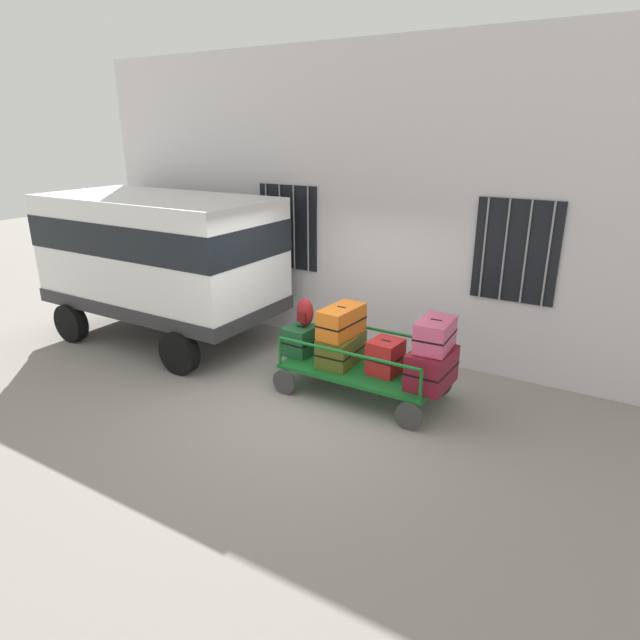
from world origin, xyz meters
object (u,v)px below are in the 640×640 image
object	(u,v)px
suitcase_midleft_bottom	(341,349)
suitcase_midright_bottom	(432,368)
van	(159,253)
suitcase_midright_middle	(435,335)
luggage_cart	(362,372)
backpack	(305,312)
suitcase_center_bottom	(385,357)
suitcase_left_bottom	(301,340)
suitcase_midleft_middle	(341,321)

from	to	relation	value
suitcase_midleft_bottom	suitcase_midright_bottom	world-z (taller)	suitcase_midright_bottom
van	suitcase_midright_middle	xyz separation A→B (m)	(5.20, -0.17, -0.47)
luggage_cart	suitcase_midright_middle	distance (m)	1.30
suitcase_midright_middle	backpack	size ratio (longest dim) A/B	1.56
suitcase_center_bottom	suitcase_midright_middle	size ratio (longest dim) A/B	0.72
luggage_cart	backpack	xyz separation A→B (m)	(-0.99, 0.03, 0.73)
van	suitcase_center_bottom	world-z (taller)	van
van	suitcase_midright_bottom	world-z (taller)	van
van	backpack	size ratio (longest dim) A/B	9.71
suitcase_midleft_bottom	suitcase_midright_bottom	bearing A→B (deg)	-0.90
luggage_cart	suitcase_midleft_bottom	bearing A→B (deg)	-179.14
suitcase_left_bottom	backpack	distance (m)	0.45
suitcase_center_bottom	suitcase_midright_bottom	distance (m)	0.70
luggage_cart	suitcase_center_bottom	bearing A→B (deg)	3.85
van	suitcase_midright_bottom	xyz separation A→B (m)	(5.20, -0.21, -0.93)
van	backpack	bearing A→B (deg)	-2.80
van	suitcase_center_bottom	bearing A→B (deg)	-2.04
suitcase_midright_bottom	suitcase_midright_middle	distance (m)	0.46
van	suitcase_midleft_bottom	world-z (taller)	van
suitcase_midleft_bottom	backpack	xyz separation A→B (m)	(-0.65, 0.03, 0.45)
luggage_cart	suitcase_left_bottom	world-z (taller)	suitcase_left_bottom
suitcase_midleft_middle	backpack	size ratio (longest dim) A/B	1.82
suitcase_midleft_bottom	backpack	bearing A→B (deg)	177.01
luggage_cart	van	bearing A→B (deg)	177.47
suitcase_left_bottom	suitcase_midright_bottom	xyz separation A→B (m)	(2.09, -0.01, 0.03)
suitcase_midleft_bottom	suitcase_center_bottom	xyz separation A→B (m)	(0.70, 0.03, 0.03)
suitcase_left_bottom	backpack	size ratio (longest dim) A/B	1.19
suitcase_midleft_middle	suitcase_center_bottom	xyz separation A→B (m)	(0.70, 0.03, -0.41)
van	suitcase_midleft_middle	size ratio (longest dim) A/B	5.33
luggage_cart	suitcase_midleft_middle	world-z (taller)	suitcase_midleft_middle
suitcase_left_bottom	luggage_cart	bearing A→B (deg)	0.96
suitcase_midleft_bottom	suitcase_midright_bottom	xyz separation A→B (m)	(1.39, -0.02, 0.04)
suitcase_midright_bottom	suitcase_midright_middle	bearing A→B (deg)	90.00
suitcase_midright_middle	van	bearing A→B (deg)	178.17
suitcase_left_bottom	van	bearing A→B (deg)	176.31
suitcase_center_bottom	suitcase_midleft_bottom	bearing A→B (deg)	-177.64
luggage_cart	suitcase_left_bottom	xyz separation A→B (m)	(-1.04, -0.02, 0.29)
suitcase_midright_middle	suitcase_left_bottom	bearing A→B (deg)	-179.03
van	suitcase_midleft_middle	xyz separation A→B (m)	(3.81, -0.19, -0.53)
luggage_cart	suitcase_midright_middle	world-z (taller)	suitcase_midright_middle
luggage_cart	suitcase_midleft_bottom	size ratio (longest dim) A/B	2.91
suitcase_left_bottom	suitcase_center_bottom	xyz separation A→B (m)	(1.39, 0.04, 0.02)
suitcase_left_bottom	suitcase_midleft_bottom	world-z (taller)	suitcase_left_bottom
van	suitcase_center_bottom	distance (m)	4.61
luggage_cart	suitcase_midright_bottom	world-z (taller)	suitcase_midright_bottom
luggage_cart	suitcase_center_bottom	distance (m)	0.47
suitcase_left_bottom	suitcase_center_bottom	distance (m)	1.39
van	suitcase_midleft_bottom	xyz separation A→B (m)	(3.81, -0.19, -0.97)
van	luggage_cart	xyz separation A→B (m)	(4.16, -0.18, -1.25)
suitcase_midleft_middle	backpack	world-z (taller)	backpack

